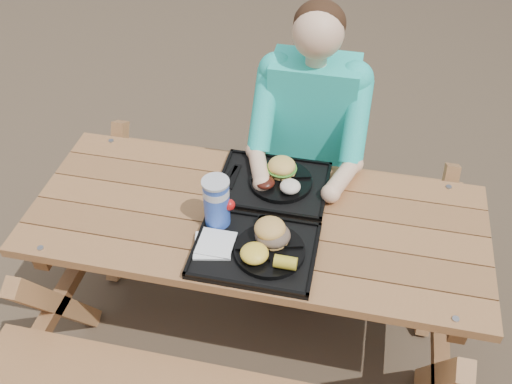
# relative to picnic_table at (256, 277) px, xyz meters

# --- Properties ---
(ground) EXTENTS (60.00, 60.00, 0.00)m
(ground) POSITION_rel_picnic_table_xyz_m (0.00, 0.00, -0.38)
(ground) COLOR #999999
(ground) RESTS_ON ground
(picnic_table) EXTENTS (1.80, 1.49, 0.75)m
(picnic_table) POSITION_rel_picnic_table_xyz_m (0.00, 0.00, 0.00)
(picnic_table) COLOR #999999
(picnic_table) RESTS_ON ground
(tray_near) EXTENTS (0.45, 0.35, 0.02)m
(tray_near) POSITION_rel_picnic_table_xyz_m (0.04, -0.19, 0.39)
(tray_near) COLOR black
(tray_near) RESTS_ON picnic_table
(tray_far) EXTENTS (0.45, 0.35, 0.02)m
(tray_far) POSITION_rel_picnic_table_xyz_m (0.03, 0.18, 0.39)
(tray_far) COLOR black
(tray_far) RESTS_ON picnic_table
(plate_near) EXTENTS (0.26, 0.26, 0.02)m
(plate_near) POSITION_rel_picnic_table_xyz_m (0.09, -0.19, 0.41)
(plate_near) COLOR black
(plate_near) RESTS_ON tray_near
(plate_far) EXTENTS (0.26, 0.26, 0.02)m
(plate_far) POSITION_rel_picnic_table_xyz_m (0.06, 0.19, 0.41)
(plate_far) COLOR black
(plate_far) RESTS_ON tray_far
(napkin_stack) EXTENTS (0.16, 0.16, 0.02)m
(napkin_stack) POSITION_rel_picnic_table_xyz_m (-0.12, -0.21, 0.40)
(napkin_stack) COLOR white
(napkin_stack) RESTS_ON tray_near
(soda_cup) EXTENTS (0.10, 0.10, 0.20)m
(soda_cup) POSITION_rel_picnic_table_xyz_m (-0.13, -0.08, 0.49)
(soda_cup) COLOR blue
(soda_cup) RESTS_ON tray_near
(condiment_bbq) EXTENTS (0.05, 0.05, 0.03)m
(condiment_bbq) POSITION_rel_picnic_table_xyz_m (0.04, -0.06, 0.41)
(condiment_bbq) COLOR black
(condiment_bbq) RESTS_ON tray_near
(condiment_mustard) EXTENTS (0.05, 0.05, 0.03)m
(condiment_mustard) POSITION_rel_picnic_table_xyz_m (0.09, -0.07, 0.41)
(condiment_mustard) COLOR yellow
(condiment_mustard) RESTS_ON tray_near
(sandwich) EXTENTS (0.12, 0.12, 0.13)m
(sandwich) POSITION_rel_picnic_table_xyz_m (0.09, -0.15, 0.48)
(sandwich) COLOR #E2A54F
(sandwich) RESTS_ON plate_near
(mac_cheese) EXTENTS (0.10, 0.10, 0.05)m
(mac_cheese) POSITION_rel_picnic_table_xyz_m (0.05, -0.25, 0.44)
(mac_cheese) COLOR yellow
(mac_cheese) RESTS_ON plate_near
(corn_cob) EXTENTS (0.08, 0.08, 0.05)m
(corn_cob) POSITION_rel_picnic_table_xyz_m (0.16, -0.26, 0.44)
(corn_cob) COLOR gold
(corn_cob) RESTS_ON plate_near
(cutlery_far) EXTENTS (0.03, 0.16, 0.01)m
(cutlery_far) POSITION_rel_picnic_table_xyz_m (-0.14, 0.19, 0.40)
(cutlery_far) COLOR black
(cutlery_far) RESTS_ON tray_far
(burger) EXTENTS (0.12, 0.12, 0.10)m
(burger) POSITION_rel_picnic_table_xyz_m (0.06, 0.24, 0.47)
(burger) COLOR #F6BD57
(burger) RESTS_ON plate_far
(baked_beans) EXTENTS (0.08, 0.08, 0.04)m
(baked_beans) POSITION_rel_picnic_table_xyz_m (0.01, 0.14, 0.43)
(baked_beans) COLOR #42140D
(baked_beans) RESTS_ON plate_far
(potato_salad) EXTENTS (0.08, 0.08, 0.05)m
(potato_salad) POSITION_rel_picnic_table_xyz_m (0.11, 0.13, 0.44)
(potato_salad) COLOR white
(potato_salad) RESTS_ON plate_far
(diner) EXTENTS (0.48, 0.84, 1.28)m
(diner) POSITION_rel_picnic_table_xyz_m (0.14, 0.57, 0.27)
(diner) COLOR #1BA5C0
(diner) RESTS_ON ground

